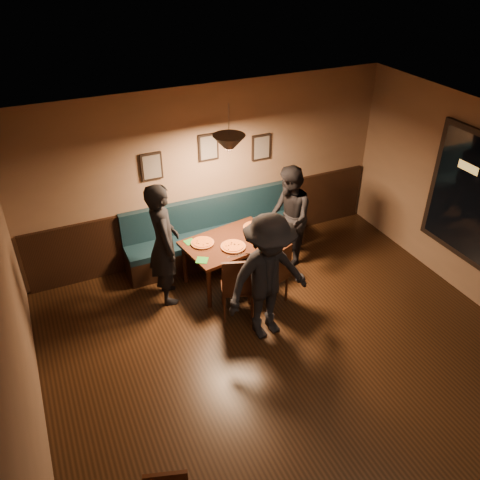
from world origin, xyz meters
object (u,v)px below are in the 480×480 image
(diner_front, at_px, (268,278))
(chair_near_left, at_px, (237,284))
(diner_right, at_px, (289,217))
(soda_glass, at_px, (275,236))
(dining_table, at_px, (231,261))
(tabasco_bottle, at_px, (262,231))
(chair_near_right, at_px, (269,274))
(booth_bench, at_px, (217,231))
(diner_left, at_px, (164,244))

(diner_front, bearing_deg, chair_near_left, 103.69)
(diner_right, bearing_deg, soda_glass, -33.13)
(dining_table, bearing_deg, diner_front, -100.57)
(diner_front, xyz_separation_m, tabasco_bottle, (0.54, 1.24, -0.12))
(dining_table, relative_size, soda_glass, 8.53)
(dining_table, height_order, tabasco_bottle, tabasco_bottle)
(chair_near_right, bearing_deg, diner_right, 24.22)
(booth_bench, xyz_separation_m, tabasco_bottle, (0.46, -0.70, 0.29))
(diner_front, bearing_deg, booth_bench, 81.06)
(soda_glass, bearing_deg, diner_right, 40.13)
(tabasco_bottle, bearing_deg, chair_near_right, -108.56)
(chair_near_left, height_order, tabasco_bottle, chair_near_left)
(chair_near_right, distance_m, diner_left, 1.55)
(booth_bench, bearing_deg, chair_near_right, -80.17)
(chair_near_right, bearing_deg, diner_left, 128.78)
(tabasco_bottle, bearing_deg, diner_right, 13.07)
(dining_table, xyz_separation_m, tabasco_bottle, (0.52, -0.02, 0.42))
(diner_right, xyz_separation_m, soda_glass, (-0.43, -0.36, -0.03))
(booth_bench, bearing_deg, diner_left, -148.48)
(dining_table, xyz_separation_m, diner_left, (-1.00, 0.03, 0.56))
(diner_front, relative_size, tabasco_bottle, 15.05)
(chair_near_left, relative_size, chair_near_right, 1.02)
(chair_near_left, relative_size, diner_right, 0.61)
(chair_near_right, height_order, tabasco_bottle, chair_near_right)
(diner_left, bearing_deg, tabasco_bottle, -85.65)
(chair_near_right, distance_m, diner_front, 0.78)
(chair_near_left, xyz_separation_m, chair_near_right, (0.51, 0.04, -0.01))
(diner_left, distance_m, diner_right, 2.05)
(diner_left, xyz_separation_m, soda_glass, (1.61, -0.29, -0.12))
(diner_left, relative_size, diner_right, 1.11)
(diner_right, relative_size, tabasco_bottle, 13.85)
(booth_bench, relative_size, chair_near_right, 3.02)
(chair_near_right, relative_size, diner_front, 0.55)
(chair_near_right, xyz_separation_m, diner_right, (0.74, 0.78, 0.34))
(chair_near_left, bearing_deg, dining_table, 92.22)
(booth_bench, distance_m, soda_glass, 1.14)
(chair_near_right, height_order, diner_right, diner_right)
(dining_table, height_order, chair_near_left, chair_near_left)
(chair_near_left, bearing_deg, diner_front, -51.23)
(dining_table, bearing_deg, soda_glass, -33.25)
(diner_front, relative_size, soda_glass, 11.42)
(dining_table, bearing_deg, diner_right, -4.32)
(chair_near_right, height_order, diner_front, diner_front)
(booth_bench, distance_m, chair_near_right, 1.39)
(chair_near_right, xyz_separation_m, tabasco_bottle, (0.22, 0.66, 0.29))
(chair_near_left, relative_size, diner_front, 0.56)
(diner_left, xyz_separation_m, diner_front, (0.98, -1.29, -0.02))
(booth_bench, xyz_separation_m, diner_right, (0.98, -0.58, 0.34))
(tabasco_bottle, bearing_deg, diner_left, 178.09)
(tabasco_bottle, bearing_deg, soda_glass, -70.47)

